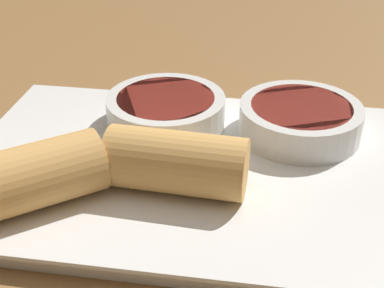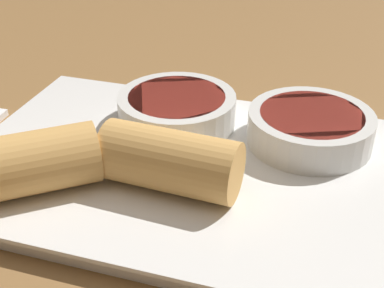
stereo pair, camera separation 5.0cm
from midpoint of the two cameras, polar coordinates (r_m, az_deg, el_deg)
table_surface at (r=41.18cm, az=-0.92°, el=-5.87°), size 180.00×140.00×2.00cm
serving_plate at (r=40.96cm, az=-3.50°, el=-3.13°), size 35.28×23.27×1.50cm
roll_front_left at (r=36.92cm, az=-6.24°, el=-2.03°), size 10.52×4.95×4.40cm
roll_front_right at (r=37.51cm, az=-21.32°, el=-3.68°), size 10.32×9.38×4.40cm
dipping_bowl_near at (r=45.20cm, az=-5.97°, el=3.52°), size 9.99×9.99×2.65cm
dipping_bowl_far at (r=44.08cm, az=8.32°, el=2.59°), size 9.99×9.99×2.65cm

